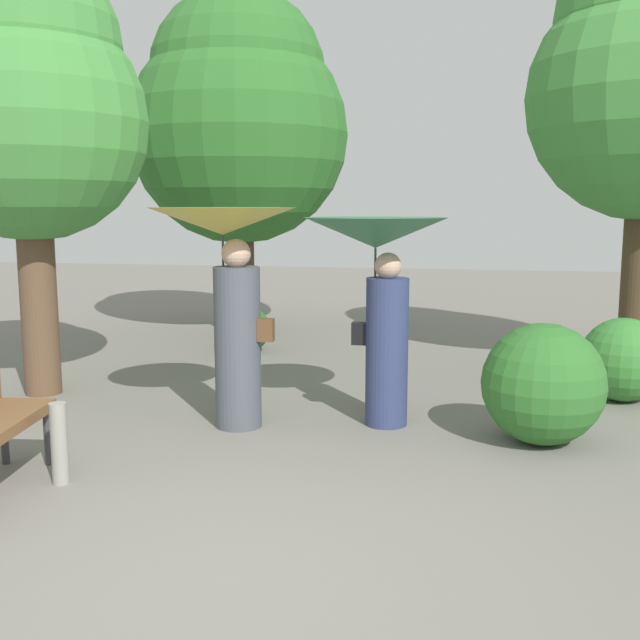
% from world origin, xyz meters
% --- Properties ---
extents(ground_plane, '(40.00, 40.00, 0.00)m').
position_xyz_m(ground_plane, '(0.00, 0.00, 0.00)').
color(ground_plane, slate).
extents(person_left, '(1.28, 1.28, 1.95)m').
position_xyz_m(person_left, '(-0.72, 2.60, 1.40)').
color(person_left, '#474C56').
rests_on(person_left, ground).
extents(person_right, '(1.26, 1.26, 1.86)m').
position_xyz_m(person_right, '(0.57, 2.91, 1.39)').
color(person_right, navy).
rests_on(person_right, ground).
extents(tree_near_left, '(2.38, 2.38, 4.49)m').
position_xyz_m(tree_near_left, '(-3.03, 3.34, 3.02)').
color(tree_near_left, brown).
rests_on(tree_near_left, ground).
extents(tree_mid_left, '(3.28, 3.28, 5.14)m').
position_xyz_m(tree_mid_left, '(-2.07, 7.39, 3.28)').
color(tree_mid_left, '#4C3823').
rests_on(tree_mid_left, ground).
extents(bush_path_left, '(1.01, 1.01, 1.01)m').
position_xyz_m(bush_path_left, '(1.97, 2.60, 0.51)').
color(bush_path_left, '#2D6B28').
rests_on(bush_path_left, ground).
extents(bush_path_right, '(0.62, 0.62, 0.62)m').
position_xyz_m(bush_path_right, '(2.18, 4.92, 0.31)').
color(bush_path_right, '#2D6B28').
rests_on(bush_path_right, ground).
extents(bush_behind_bench, '(0.85, 0.85, 0.85)m').
position_xyz_m(bush_behind_bench, '(2.91, 4.19, 0.42)').
color(bush_behind_bench, '#387F33').
rests_on(bush_behind_bench, ground).
extents(bush_far_side, '(0.63, 0.63, 0.63)m').
position_xyz_m(bush_far_side, '(-1.56, 5.92, 0.32)').
color(bush_far_side, '#235B23').
rests_on(bush_far_side, ground).
extents(path_marker_post, '(0.12, 0.12, 0.59)m').
position_xyz_m(path_marker_post, '(-1.48, 1.00, 0.29)').
color(path_marker_post, gray).
rests_on(path_marker_post, ground).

